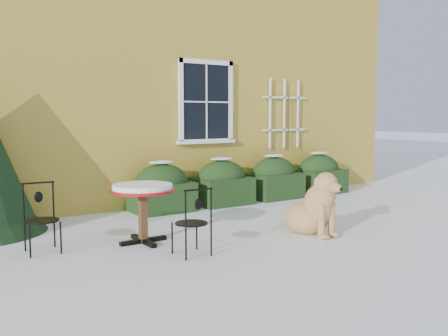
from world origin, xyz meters
TOP-DOWN VIEW (x-y plane):
  - ground at (0.00, 0.00)m, footprint 80.00×80.00m
  - house at (0.00, 7.00)m, footprint 12.40×8.40m
  - hedge_row at (1.65, 2.55)m, footprint 4.95×0.80m
  - bistro_table at (-1.53, 0.69)m, footprint 0.86×0.86m
  - patio_chair_near at (-1.28, -0.21)m, footprint 0.40×0.40m
  - patio_chair_far at (-2.77, 1.00)m, footprint 0.42×0.42m
  - dog at (0.72, -0.26)m, footprint 0.65×1.07m

SIDE VIEW (x-z plane):
  - ground at x=0.00m, z-range 0.00..0.00m
  - dog at x=0.72m, z-range -0.09..0.86m
  - hedge_row at x=1.65m, z-range -0.05..0.86m
  - patio_chair_near at x=-1.28m, z-range 0.00..0.85m
  - patio_chair_far at x=-2.77m, z-range 0.00..0.87m
  - bistro_table at x=-1.53m, z-range 0.27..1.06m
  - house at x=0.00m, z-range 0.02..6.42m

